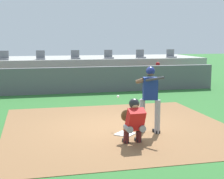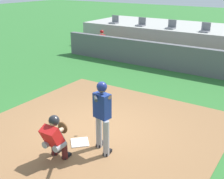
{
  "view_description": "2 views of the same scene",
  "coord_description": "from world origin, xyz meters",
  "px_view_note": "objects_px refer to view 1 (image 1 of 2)",
  "views": [
    {
      "loc": [
        -2.38,
        -9.38,
        2.57
      ],
      "look_at": [
        0.0,
        0.7,
        1.0
      ],
      "focal_mm": 55.35,
      "sensor_mm": 36.0,
      "label": 1
    },
    {
      "loc": [
        4.23,
        -5.69,
        3.94
      ],
      "look_at": [
        0.0,
        0.7,
        1.0
      ],
      "focal_mm": 46.14,
      "sensor_mm": 36.0,
      "label": 2
    }
  ],
  "objects_px": {
    "batter_at_plate": "(150,95)",
    "stadium_seat_5": "(141,56)",
    "stadium_seat_3": "(75,57)",
    "catcher_crouched": "(134,120)",
    "home_plate": "(125,134)",
    "stadium_seat_2": "(41,57)",
    "stadium_seat_6": "(171,55)",
    "stadium_seat_1": "(4,57)",
    "stadium_seat_4": "(109,56)",
    "dugout_player_1": "(158,74)"
  },
  "relations": [
    {
      "from": "stadium_seat_2",
      "to": "stadium_seat_6",
      "type": "height_order",
      "value": "same"
    },
    {
      "from": "home_plate",
      "to": "stadium_seat_6",
      "type": "distance_m",
      "value": 11.7
    },
    {
      "from": "stadium_seat_6",
      "to": "batter_at_plate",
      "type": "bearing_deg",
      "value": -115.68
    },
    {
      "from": "dugout_player_1",
      "to": "stadium_seat_4",
      "type": "height_order",
      "value": "stadium_seat_4"
    },
    {
      "from": "stadium_seat_1",
      "to": "stadium_seat_5",
      "type": "distance_m",
      "value": 7.43
    },
    {
      "from": "stadium_seat_3",
      "to": "stadium_seat_5",
      "type": "bearing_deg",
      "value": 0.0
    },
    {
      "from": "stadium_seat_3",
      "to": "dugout_player_1",
      "type": "bearing_deg",
      "value": -26.74
    },
    {
      "from": "home_plate",
      "to": "stadium_seat_3",
      "type": "distance_m",
      "value": 10.29
    },
    {
      "from": "stadium_seat_2",
      "to": "dugout_player_1",
      "type": "bearing_deg",
      "value": -19.04
    },
    {
      "from": "stadium_seat_4",
      "to": "stadium_seat_6",
      "type": "bearing_deg",
      "value": 0.0
    },
    {
      "from": "catcher_crouched",
      "to": "dugout_player_1",
      "type": "bearing_deg",
      "value": 65.68
    },
    {
      "from": "stadium_seat_2",
      "to": "stadium_seat_6",
      "type": "relative_size",
      "value": 1.0
    },
    {
      "from": "dugout_player_1",
      "to": "stadium_seat_2",
      "type": "bearing_deg",
      "value": 160.96
    },
    {
      "from": "catcher_crouched",
      "to": "stadium_seat_4",
      "type": "height_order",
      "value": "stadium_seat_4"
    },
    {
      "from": "batter_at_plate",
      "to": "stadium_seat_4",
      "type": "xyz_separation_m",
      "value": [
        1.17,
        10.15,
        0.5
      ]
    },
    {
      "from": "stadium_seat_4",
      "to": "stadium_seat_5",
      "type": "relative_size",
      "value": 1.0
    },
    {
      "from": "stadium_seat_3",
      "to": "catcher_crouched",
      "type": "bearing_deg",
      "value": -90.07
    },
    {
      "from": "dugout_player_1",
      "to": "stadium_seat_4",
      "type": "xyz_separation_m",
      "value": [
        -2.18,
        2.03,
        0.86
      ]
    },
    {
      "from": "home_plate",
      "to": "stadium_seat_1",
      "type": "bearing_deg",
      "value": 110.05
    },
    {
      "from": "batter_at_plate",
      "to": "stadium_seat_5",
      "type": "distance_m",
      "value": 10.6
    },
    {
      "from": "stadium_seat_2",
      "to": "stadium_seat_6",
      "type": "bearing_deg",
      "value": 0.0
    },
    {
      "from": "stadium_seat_6",
      "to": "catcher_crouched",
      "type": "bearing_deg",
      "value": -116.92
    },
    {
      "from": "home_plate",
      "to": "catcher_crouched",
      "type": "bearing_deg",
      "value": -90.95
    },
    {
      "from": "stadium_seat_4",
      "to": "stadium_seat_6",
      "type": "height_order",
      "value": "same"
    },
    {
      "from": "stadium_seat_1",
      "to": "stadium_seat_6",
      "type": "height_order",
      "value": "same"
    },
    {
      "from": "stadium_seat_1",
      "to": "stadium_seat_3",
      "type": "xyz_separation_m",
      "value": [
        3.71,
        0.0,
        0.0
      ]
    },
    {
      "from": "stadium_seat_1",
      "to": "stadium_seat_5",
      "type": "xyz_separation_m",
      "value": [
        7.43,
        0.0,
        0.0
      ]
    },
    {
      "from": "batter_at_plate",
      "to": "catcher_crouched",
      "type": "bearing_deg",
      "value": -129.64
    },
    {
      "from": "home_plate",
      "to": "dugout_player_1",
      "type": "relative_size",
      "value": 0.34
    },
    {
      "from": "batter_at_plate",
      "to": "stadium_seat_3",
      "type": "distance_m",
      "value": 10.18
    },
    {
      "from": "catcher_crouched",
      "to": "dugout_player_1",
      "type": "distance_m",
      "value": 9.84
    },
    {
      "from": "stadium_seat_1",
      "to": "stadium_seat_2",
      "type": "height_order",
      "value": "same"
    },
    {
      "from": "stadium_seat_2",
      "to": "stadium_seat_3",
      "type": "relative_size",
      "value": 1.0
    },
    {
      "from": "stadium_seat_5",
      "to": "stadium_seat_6",
      "type": "xyz_separation_m",
      "value": [
        1.86,
        0.0,
        0.0
      ]
    },
    {
      "from": "catcher_crouched",
      "to": "stadium_seat_4",
      "type": "distance_m",
      "value": 11.19
    },
    {
      "from": "stadium_seat_1",
      "to": "catcher_crouched",
      "type": "bearing_deg",
      "value": -71.4
    },
    {
      "from": "batter_at_plate",
      "to": "catcher_crouched",
      "type": "xyz_separation_m",
      "value": [
        -0.7,
        -0.85,
        -0.43
      ]
    },
    {
      "from": "catcher_crouched",
      "to": "stadium_seat_3",
      "type": "relative_size",
      "value": 4.12
    },
    {
      "from": "home_plate",
      "to": "stadium_seat_3",
      "type": "relative_size",
      "value": 0.92
    },
    {
      "from": "stadium_seat_6",
      "to": "stadium_seat_5",
      "type": "bearing_deg",
      "value": 180.0
    },
    {
      "from": "batter_at_plate",
      "to": "stadium_seat_6",
      "type": "distance_m",
      "value": 11.27
    },
    {
      "from": "home_plate",
      "to": "stadium_seat_5",
      "type": "xyz_separation_m",
      "value": [
        3.71,
        10.18,
        1.51
      ]
    },
    {
      "from": "batter_at_plate",
      "to": "home_plate",
      "type": "bearing_deg",
      "value": -177.46
    },
    {
      "from": "stadium_seat_4",
      "to": "stadium_seat_5",
      "type": "height_order",
      "value": "same"
    },
    {
      "from": "stadium_seat_1",
      "to": "stadium_seat_5",
      "type": "bearing_deg",
      "value": 0.0
    },
    {
      "from": "batter_at_plate",
      "to": "stadium_seat_3",
      "type": "relative_size",
      "value": 3.76
    },
    {
      "from": "catcher_crouched",
      "to": "stadium_seat_2",
      "type": "xyz_separation_m",
      "value": [
        -1.84,
        11.0,
        0.93
      ]
    },
    {
      "from": "stadium_seat_6",
      "to": "stadium_seat_4",
      "type": "bearing_deg",
      "value": 180.0
    },
    {
      "from": "stadium_seat_2",
      "to": "stadium_seat_1",
      "type": "bearing_deg",
      "value": 180.0
    },
    {
      "from": "dugout_player_1",
      "to": "stadium_seat_6",
      "type": "height_order",
      "value": "stadium_seat_6"
    }
  ]
}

